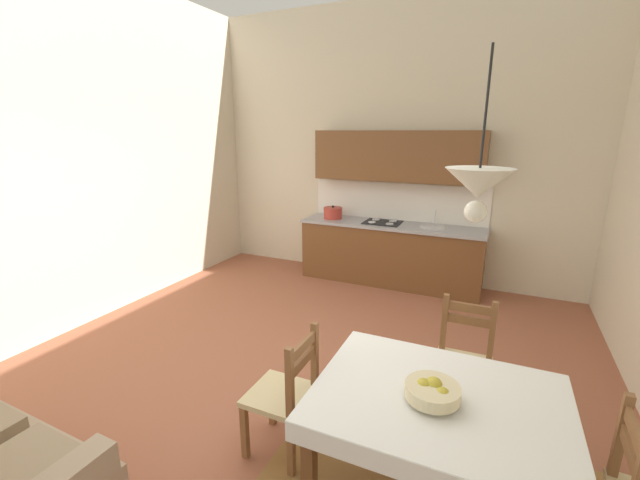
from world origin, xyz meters
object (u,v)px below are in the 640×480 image
object	(u,v)px
pendant_lamp	(478,185)
dining_table	(437,414)
kitchen_cabinetry	(391,226)
dining_chair_kitchen_side	(464,363)
dining_chair_tv_side	(285,395)
fruit_bowl	(432,391)

from	to	relation	value
pendant_lamp	dining_table	bearing A→B (deg)	-169.29
kitchen_cabinetry	dining_table	size ratio (longest dim) A/B	1.88
dining_chair_kitchen_side	dining_table	bearing A→B (deg)	-94.16
dining_chair_tv_side	fruit_bowl	world-z (taller)	dining_chair_tv_side
dining_chair_kitchen_side	kitchen_cabinetry	bearing A→B (deg)	116.23
kitchen_cabinetry	fruit_bowl	bearing A→B (deg)	-71.80
dining_chair_kitchen_side	pendant_lamp	xyz separation A→B (m)	(0.02, -0.93, 1.49)
pendant_lamp	dining_chair_kitchen_side	bearing A→B (deg)	91.36
dining_chair_tv_side	pendant_lamp	world-z (taller)	pendant_lamp
dining_chair_kitchen_side	dining_chair_tv_side	world-z (taller)	same
kitchen_cabinetry	dining_chair_tv_side	world-z (taller)	kitchen_cabinetry
fruit_bowl	pendant_lamp	world-z (taller)	pendant_lamp
fruit_bowl	kitchen_cabinetry	bearing A→B (deg)	108.20
kitchen_cabinetry	pendant_lamp	xyz separation A→B (m)	(1.31, -3.54, 1.08)
dining_chair_kitchen_side	pendant_lamp	world-z (taller)	pendant_lamp
dining_chair_kitchen_side	dining_chair_tv_side	size ratio (longest dim) A/B	1.00
dining_table	pendant_lamp	distance (m)	1.31
kitchen_cabinetry	fruit_bowl	distance (m)	3.80
kitchen_cabinetry	dining_chair_kitchen_side	size ratio (longest dim) A/B	2.82
pendant_lamp	kitchen_cabinetry	bearing A→B (deg)	110.29
kitchen_cabinetry	dining_chair_tv_side	bearing A→B (deg)	-86.50
dining_table	fruit_bowl	bearing A→B (deg)	-119.58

